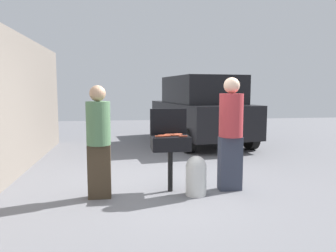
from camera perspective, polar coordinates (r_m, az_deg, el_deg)
ground_plane at (r=5.49m, az=-0.32°, el=-10.82°), size 24.00×24.00×0.00m
house_wall_side at (r=6.52m, az=-26.43°, el=3.36°), size 0.24×8.00×2.71m
bbq_grill at (r=5.14m, az=0.41°, el=-3.33°), size 0.60×0.44×0.90m
grill_lid_open at (r=5.31m, az=0.06°, el=0.81°), size 0.60×0.05×0.42m
hot_dog_0 at (r=5.08m, az=-1.00°, el=-1.69°), size 0.13×0.03×0.03m
hot_dog_1 at (r=5.23m, az=1.71°, el=-1.45°), size 0.13×0.03×0.03m
hot_dog_2 at (r=5.19m, az=0.23°, el=-1.52°), size 0.13×0.03×0.03m
hot_dog_3 at (r=4.99m, az=-1.55°, el=-1.83°), size 0.13×0.03×0.03m
hot_dog_4 at (r=5.18m, az=1.84°, el=-1.53°), size 0.13×0.03×0.03m
hot_dog_5 at (r=5.02m, az=2.70°, el=-1.80°), size 0.13×0.04×0.03m
hot_dog_6 at (r=5.03m, az=-0.27°, el=-1.76°), size 0.13×0.04×0.03m
hot_dog_7 at (r=5.13m, az=0.06°, el=-1.61°), size 0.13×0.04×0.03m
hot_dog_8 at (r=5.10m, az=1.54°, el=-1.65°), size 0.13×0.03×0.03m
propane_tank at (r=5.06m, az=4.97°, el=-8.55°), size 0.32×0.32×0.62m
person_left at (r=4.90m, az=-12.14°, el=-2.03°), size 0.36×0.36×1.69m
person_right at (r=5.28m, az=11.00°, el=-0.64°), size 0.38×0.38×1.82m
parked_minivan at (r=9.95m, az=5.64°, el=2.95°), size 2.54×4.63×2.02m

